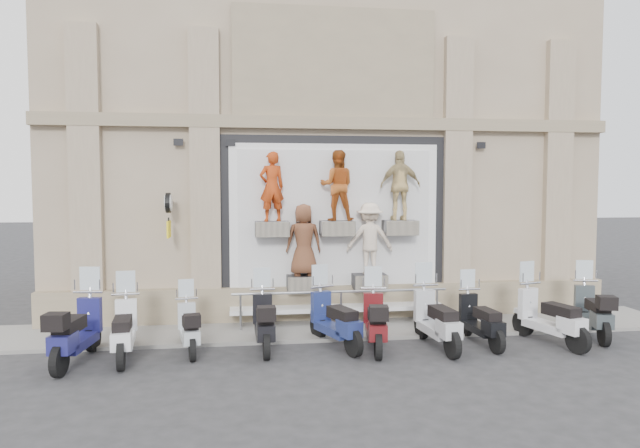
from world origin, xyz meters
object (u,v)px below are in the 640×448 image
at_px(guard_rail, 341,310).
at_px(scooter_g, 436,308).
at_px(scooter_b, 124,318).
at_px(scooter_j, 593,301).
at_px(clock_sign_bracket, 169,209).
at_px(scooter_f, 375,310).
at_px(scooter_h, 481,309).
at_px(scooter_i, 550,305).
at_px(scooter_c, 189,318).
at_px(scooter_d, 264,311).
at_px(scooter_a, 76,318).
at_px(scooter_e, 335,308).

distance_m(guard_rail, scooter_g, 2.43).
relative_size(scooter_b, scooter_j, 0.99).
distance_m(clock_sign_bracket, scooter_f, 5.20).
bearing_deg(guard_rail, scooter_g, -45.50).
bearing_deg(scooter_h, scooter_b, 175.68).
bearing_deg(scooter_j, scooter_h, -159.79).
distance_m(scooter_b, scooter_g, 6.20).
bearing_deg(scooter_g, scooter_i, -5.85).
bearing_deg(clock_sign_bracket, guard_rail, -6.84).
distance_m(scooter_f, scooter_h, 2.27).
height_order(guard_rail, scooter_c, scooter_c).
distance_m(guard_rail, scooter_d, 2.27).
relative_size(scooter_b, scooter_h, 1.07).
distance_m(scooter_a, scooter_j, 10.72).
bearing_deg(scooter_j, scooter_c, -164.59).
relative_size(scooter_a, scooter_h, 1.15).
bearing_deg(clock_sign_bracket, scooter_i, -15.50).
height_order(scooter_d, scooter_e, scooter_e).
height_order(scooter_a, scooter_h, scooter_a).
relative_size(guard_rail, scooter_j, 2.52).
distance_m(scooter_d, scooter_i, 5.98).
height_order(scooter_e, scooter_f, scooter_e).
xyz_separation_m(guard_rail, scooter_d, (-1.82, -1.31, 0.33)).
height_order(scooter_g, scooter_i, scooter_g).
height_order(scooter_e, scooter_j, scooter_e).
relative_size(clock_sign_bracket, scooter_i, 0.49).
bearing_deg(scooter_c, scooter_j, -10.61).
bearing_deg(scooter_c, scooter_h, -12.75).
height_order(scooter_f, scooter_i, scooter_i).
bearing_deg(scooter_e, scooter_d, 157.11).
distance_m(scooter_a, scooter_g, 7.02).
xyz_separation_m(scooter_c, scooter_g, (5.00, -0.39, 0.15)).
bearing_deg(scooter_b, guard_rail, 13.00).
xyz_separation_m(scooter_c, scooter_h, (6.01, -0.26, 0.06)).
bearing_deg(scooter_g, scooter_e, 166.06).
bearing_deg(scooter_a, scooter_e, 11.05).
height_order(clock_sign_bracket, scooter_i, clock_sign_bracket).
bearing_deg(scooter_e, scooter_c, 158.78).
xyz_separation_m(scooter_b, scooter_f, (4.94, -0.01, -0.00)).
bearing_deg(scooter_j, scooter_b, -162.89).
xyz_separation_m(scooter_g, scooter_h, (1.01, 0.13, -0.09)).
height_order(scooter_f, scooter_j, scooter_j).
height_order(scooter_f, scooter_g, scooter_g).
xyz_separation_m(guard_rail, scooter_g, (1.68, -1.71, 0.38)).
distance_m(scooter_e, scooter_f, 0.83).
relative_size(scooter_c, scooter_g, 0.82).
xyz_separation_m(scooter_d, scooter_h, (4.52, -0.27, -0.04)).
distance_m(clock_sign_bracket, scooter_j, 9.66).
xyz_separation_m(scooter_b, scooter_e, (4.15, 0.23, 0.01)).
bearing_deg(scooter_b, scooter_f, -6.64).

